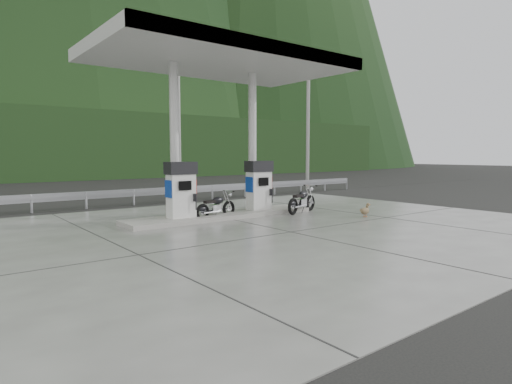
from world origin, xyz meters
TOP-DOWN VIEW (x-y plane):
  - ground at (0.00, 0.00)m, footprint 160.00×160.00m
  - forecourt_apron at (0.00, 0.00)m, footprint 18.00×14.00m
  - pump_island at (0.00, 2.50)m, footprint 7.00×1.40m
  - gas_pump_left at (-1.60, 2.50)m, footprint 0.95×0.55m
  - gas_pump_right at (1.60, 2.50)m, footprint 0.95×0.55m
  - canopy_column_left at (-1.60, 2.90)m, footprint 0.30×0.30m
  - canopy_column_right at (1.60, 2.90)m, footprint 0.30×0.30m
  - canopy_roof at (0.00, 2.50)m, footprint 8.50×5.00m
  - guardrail at (0.00, 8.00)m, footprint 26.00×0.16m
  - road at (0.00, 11.50)m, footprint 60.00×7.00m
  - utility_pole_b at (2.00, 9.50)m, footprint 0.22×0.22m
  - utility_pole_c at (11.00, 9.50)m, footprint 0.22×0.22m
  - tree_band at (0.00, 30.00)m, footprint 80.00×6.00m
  - motorcycle_left at (-0.28, 2.49)m, footprint 1.76×0.87m
  - motorcycle_right at (3.05, 1.73)m, footprint 1.94×1.12m
  - duck at (4.02, -0.44)m, footprint 0.59×0.27m

SIDE VIEW (x-z plane):
  - ground at x=0.00m, z-range 0.00..0.00m
  - road at x=0.00m, z-range 0.00..0.01m
  - forecourt_apron at x=0.00m, z-range 0.00..0.02m
  - pump_island at x=0.00m, z-range 0.02..0.17m
  - duck at x=4.02m, z-range 0.02..0.43m
  - motorcycle_left at x=-0.28m, z-range 0.02..0.82m
  - motorcycle_right at x=3.05m, z-range 0.02..0.90m
  - guardrail at x=0.00m, z-range 0.00..1.42m
  - gas_pump_left at x=-1.60m, z-range 0.17..1.97m
  - gas_pump_right at x=1.60m, z-range 0.17..1.97m
  - canopy_column_left at x=-1.60m, z-range 0.17..5.17m
  - canopy_column_right at x=1.60m, z-range 0.17..5.17m
  - tree_band at x=0.00m, z-range 0.00..6.00m
  - utility_pole_b at x=2.00m, z-range 0.00..8.00m
  - utility_pole_c at x=11.00m, z-range 0.00..8.00m
  - canopy_roof at x=0.00m, z-range 5.17..5.57m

